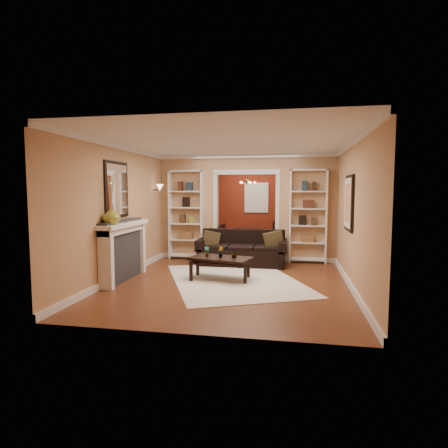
% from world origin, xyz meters
% --- Properties ---
extents(floor, '(8.00, 8.00, 0.00)m').
position_xyz_m(floor, '(0.00, 0.00, 0.00)').
color(floor, brown).
rests_on(floor, ground).
extents(ceiling, '(8.00, 8.00, 0.00)m').
position_xyz_m(ceiling, '(0.00, 0.00, 2.70)').
color(ceiling, white).
rests_on(ceiling, ground).
extents(wall_back, '(8.00, 0.00, 8.00)m').
position_xyz_m(wall_back, '(0.00, 4.00, 1.35)').
color(wall_back, tan).
rests_on(wall_back, ground).
extents(wall_front, '(8.00, 0.00, 8.00)m').
position_xyz_m(wall_front, '(0.00, -4.00, 1.35)').
color(wall_front, tan).
rests_on(wall_front, ground).
extents(wall_left, '(0.00, 8.00, 8.00)m').
position_xyz_m(wall_left, '(-2.25, 0.00, 1.35)').
color(wall_left, tan).
rests_on(wall_left, ground).
extents(wall_right, '(0.00, 8.00, 8.00)m').
position_xyz_m(wall_right, '(2.25, 0.00, 1.35)').
color(wall_right, tan).
rests_on(wall_right, ground).
extents(partition_wall, '(4.50, 0.15, 2.70)m').
position_xyz_m(partition_wall, '(0.00, 1.20, 1.35)').
color(partition_wall, tan).
rests_on(partition_wall, floor).
extents(red_back_panel, '(4.44, 0.04, 2.64)m').
position_xyz_m(red_back_panel, '(0.00, 3.97, 1.32)').
color(red_back_panel, maroon).
rests_on(red_back_panel, floor).
extents(dining_window, '(0.78, 0.03, 0.98)m').
position_xyz_m(dining_window, '(0.00, 3.93, 1.55)').
color(dining_window, '#8CA5CC').
rests_on(dining_window, wall_back).
extents(area_rug, '(3.48, 3.96, 0.01)m').
position_xyz_m(area_rug, '(0.05, -1.08, 0.01)').
color(area_rug, silver).
rests_on(area_rug, floor).
extents(sofa, '(2.12, 0.92, 0.83)m').
position_xyz_m(sofa, '(-0.01, 0.45, 0.42)').
color(sofa, black).
rests_on(sofa, floor).
extents(pillow_left, '(0.40, 0.24, 0.39)m').
position_xyz_m(pillow_left, '(-0.76, 0.43, 0.60)').
color(pillow_left, brown).
rests_on(pillow_left, sofa).
extents(pillow_right, '(0.45, 0.22, 0.43)m').
position_xyz_m(pillow_right, '(0.75, 0.43, 0.62)').
color(pillow_right, brown).
rests_on(pillow_right, sofa).
extents(coffee_table, '(1.31, 0.90, 0.45)m').
position_xyz_m(coffee_table, '(-0.24, -1.10, 0.23)').
color(coffee_table, black).
rests_on(coffee_table, floor).
extents(plant_left, '(0.13, 0.11, 0.21)m').
position_xyz_m(plant_left, '(-0.51, -1.10, 0.56)').
color(plant_left, '#336626').
rests_on(plant_left, coffee_table).
extents(plant_center, '(0.14, 0.14, 0.21)m').
position_xyz_m(plant_center, '(-0.24, -1.10, 0.56)').
color(plant_center, '#336626').
rests_on(plant_center, coffee_table).
extents(plant_right, '(0.16, 0.16, 0.21)m').
position_xyz_m(plant_right, '(0.04, -1.10, 0.56)').
color(plant_right, '#336626').
rests_on(plant_right, coffee_table).
extents(bookshelf_left, '(0.90, 0.30, 2.30)m').
position_xyz_m(bookshelf_left, '(-1.55, 1.03, 1.15)').
color(bookshelf_left, white).
rests_on(bookshelf_left, floor).
extents(bookshelf_right, '(0.90, 0.30, 2.30)m').
position_xyz_m(bookshelf_right, '(1.55, 1.03, 1.15)').
color(bookshelf_right, white).
rests_on(bookshelf_right, floor).
extents(fireplace, '(0.32, 1.70, 1.16)m').
position_xyz_m(fireplace, '(-2.09, -1.50, 0.58)').
color(fireplace, white).
rests_on(fireplace, floor).
extents(vase, '(0.36, 0.36, 0.33)m').
position_xyz_m(vase, '(-2.09, -2.02, 1.33)').
color(vase, olive).
rests_on(vase, fireplace).
extents(mirror, '(0.03, 0.95, 1.10)m').
position_xyz_m(mirror, '(-2.23, -1.50, 1.80)').
color(mirror, silver).
rests_on(mirror, wall_left).
extents(wall_sconce, '(0.18, 0.18, 0.22)m').
position_xyz_m(wall_sconce, '(-2.15, 0.55, 1.83)').
color(wall_sconce, '#FFE0A5').
rests_on(wall_sconce, wall_left).
extents(framed_art, '(0.04, 0.85, 1.05)m').
position_xyz_m(framed_art, '(2.21, -1.00, 1.55)').
color(framed_art, black).
rests_on(framed_art, wall_right).
extents(dining_table, '(1.65, 0.92, 0.58)m').
position_xyz_m(dining_table, '(-0.15, 2.72, 0.29)').
color(dining_table, black).
rests_on(dining_table, floor).
extents(dining_chair_nw, '(0.52, 0.52, 0.80)m').
position_xyz_m(dining_chair_nw, '(-0.70, 2.42, 0.40)').
color(dining_chair_nw, black).
rests_on(dining_chair_nw, floor).
extents(dining_chair_ne, '(0.59, 0.59, 0.95)m').
position_xyz_m(dining_chair_ne, '(0.40, 2.42, 0.47)').
color(dining_chair_ne, black).
rests_on(dining_chair_ne, floor).
extents(dining_chair_sw, '(0.50, 0.50, 0.78)m').
position_xyz_m(dining_chair_sw, '(-0.70, 3.02, 0.39)').
color(dining_chair_sw, black).
rests_on(dining_chair_sw, floor).
extents(dining_chair_se, '(0.57, 0.57, 0.91)m').
position_xyz_m(dining_chair_se, '(0.40, 3.02, 0.45)').
color(dining_chair_se, black).
rests_on(dining_chair_se, floor).
extents(chandelier, '(0.50, 0.50, 0.30)m').
position_xyz_m(chandelier, '(0.00, 2.70, 2.02)').
color(chandelier, '#3C301B').
rests_on(chandelier, ceiling).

